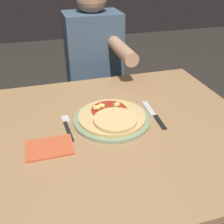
{
  "coord_description": "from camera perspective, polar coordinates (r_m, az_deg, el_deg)",
  "views": [
    {
      "loc": [
        -0.2,
        -0.78,
        1.32
      ],
      "look_at": [
        0.04,
        0.04,
        0.8
      ],
      "focal_mm": 42.0,
      "sensor_mm": 36.0,
      "label": 1
    }
  ],
  "objects": [
    {
      "name": "pizza",
      "position": [
        1.01,
        0.08,
        -0.95
      ],
      "size": [
        0.26,
        0.26,
        0.04
      ],
      "color": "tan",
      "rests_on": "plate"
    },
    {
      "name": "plate",
      "position": [
        1.02,
        0.0,
        -1.58
      ],
      "size": [
        0.3,
        0.3,
        0.01
      ],
      "color": "gray",
      "rests_on": "dining_table"
    },
    {
      "name": "dining_table",
      "position": [
        1.05,
        -1.23,
        -8.53
      ],
      "size": [
        1.14,
        0.91,
        0.76
      ],
      "color": "#9E754C",
      "rests_on": "ground_plane"
    },
    {
      "name": "napkin",
      "position": [
        0.91,
        -13.44,
        -7.56
      ],
      "size": [
        0.16,
        0.11,
        0.01
      ],
      "color": "#C6512D",
      "rests_on": "dining_table"
    },
    {
      "name": "person_diner",
      "position": [
        1.65,
        -3.79,
        8.73
      ],
      "size": [
        0.32,
        0.52,
        1.21
      ],
      "color": "#2D2D38",
      "rests_on": "ground_plane"
    },
    {
      "name": "fork",
      "position": [
        1.01,
        -9.74,
        -2.99
      ],
      "size": [
        0.03,
        0.18,
        0.0
      ],
      "color": "black",
      "rests_on": "dining_table"
    },
    {
      "name": "knife",
      "position": [
        1.07,
        9.12,
        -0.6
      ],
      "size": [
        0.03,
        0.22,
        0.0
      ],
      "color": "black",
      "rests_on": "dining_table"
    }
  ]
}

